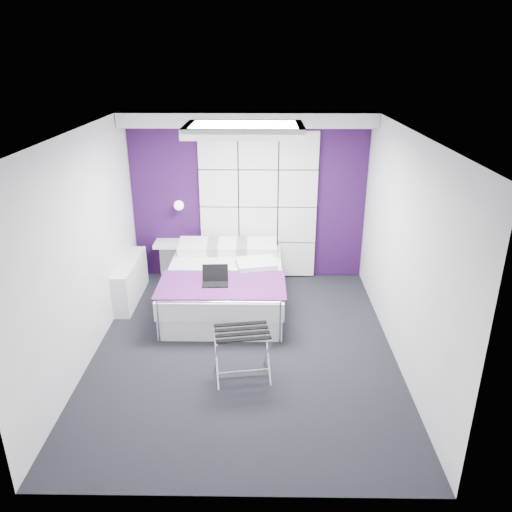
{
  "coord_description": "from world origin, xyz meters",
  "views": [
    {
      "loc": [
        0.22,
        -5.22,
        3.36
      ],
      "look_at": [
        0.14,
        0.35,
        1.08
      ],
      "focal_mm": 35.0,
      "sensor_mm": 36.0,
      "label": 1
    }
  ],
  "objects": [
    {
      "name": "wall_back",
      "position": [
        0.0,
        2.2,
        1.3
      ],
      "size": [
        3.6,
        0.0,
        3.6
      ],
      "primitive_type": "plane",
      "rotation": [
        1.57,
        0.0,
        0.0
      ],
      "color": "silver",
      "rests_on": "floor"
    },
    {
      "name": "ceiling",
      "position": [
        0.0,
        0.0,
        2.6
      ],
      "size": [
        4.4,
        4.4,
        0.0
      ],
      "primitive_type": "plane",
      "rotation": [
        3.14,
        0.0,
        0.0
      ],
      "color": "white",
      "rests_on": "wall_back"
    },
    {
      "name": "laptop",
      "position": [
        -0.39,
        0.68,
        0.62
      ],
      "size": [
        0.34,
        0.24,
        0.24
      ],
      "rotation": [
        0.0,
        0.0,
        0.06
      ],
      "color": "black",
      "rests_on": "bed"
    },
    {
      "name": "bed",
      "position": [
        -0.31,
        1.14,
        0.3
      ],
      "size": [
        1.66,
        2.0,
        0.7
      ],
      "color": "white",
      "rests_on": "floor"
    },
    {
      "name": "wall_right",
      "position": [
        1.8,
        0.0,
        1.3
      ],
      "size": [
        0.0,
        4.4,
        4.4
      ],
      "primitive_type": "plane",
      "rotation": [
        1.57,
        0.0,
        -1.57
      ],
      "color": "silver",
      "rests_on": "floor"
    },
    {
      "name": "wall_left",
      "position": [
        -1.8,
        0.0,
        1.3
      ],
      "size": [
        0.0,
        4.4,
        4.4
      ],
      "primitive_type": "plane",
      "rotation": [
        1.57,
        0.0,
        1.57
      ],
      "color": "silver",
      "rests_on": "floor"
    },
    {
      "name": "skylight",
      "position": [
        0.0,
        0.6,
        2.55
      ],
      "size": [
        1.36,
        0.86,
        0.12
      ],
      "primitive_type": null,
      "color": "white",
      "rests_on": "ceiling"
    },
    {
      "name": "wall_lamp",
      "position": [
        -1.05,
        2.06,
        1.22
      ],
      "size": [
        0.15,
        0.15,
        0.15
      ],
      "primitive_type": "sphere",
      "color": "white",
      "rests_on": "wall_back"
    },
    {
      "name": "nightstand",
      "position": [
        -1.21,
        2.02,
        0.6
      ],
      "size": [
        0.49,
        0.38,
        0.05
      ],
      "primitive_type": "cube",
      "color": "white",
      "rests_on": "wall_back"
    },
    {
      "name": "luggage_rack",
      "position": [
        0.0,
        -0.56,
        0.29
      ],
      "size": [
        0.59,
        0.43,
        0.58
      ],
      "rotation": [
        0.0,
        0.0,
        0.16
      ],
      "color": "silver",
      "rests_on": "floor"
    },
    {
      "name": "radiator",
      "position": [
        -1.69,
        1.3,
        0.3
      ],
      "size": [
        0.22,
        1.2,
        0.6
      ],
      "primitive_type": "cube",
      "color": "white",
      "rests_on": "floor"
    },
    {
      "name": "floor",
      "position": [
        0.0,
        0.0,
        0.0
      ],
      "size": [
        4.4,
        4.4,
        0.0
      ],
      "primitive_type": "plane",
      "color": "black",
      "rests_on": "ground"
    },
    {
      "name": "soffit",
      "position": [
        0.0,
        1.95,
        2.5
      ],
      "size": [
        3.58,
        0.5,
        0.2
      ],
      "primitive_type": "cube",
      "color": "white",
      "rests_on": "wall_back"
    },
    {
      "name": "headboard",
      "position": [
        0.15,
        2.14,
        1.17
      ],
      "size": [
        1.8,
        0.08,
        2.3
      ],
      "primitive_type": null,
      "color": "silver",
      "rests_on": "wall_back"
    },
    {
      "name": "accent_wall",
      "position": [
        0.0,
        2.19,
        1.3
      ],
      "size": [
        3.58,
        0.02,
        2.58
      ],
      "primitive_type": "cube",
      "color": "#2D0E3C",
      "rests_on": "wall_back"
    }
  ]
}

